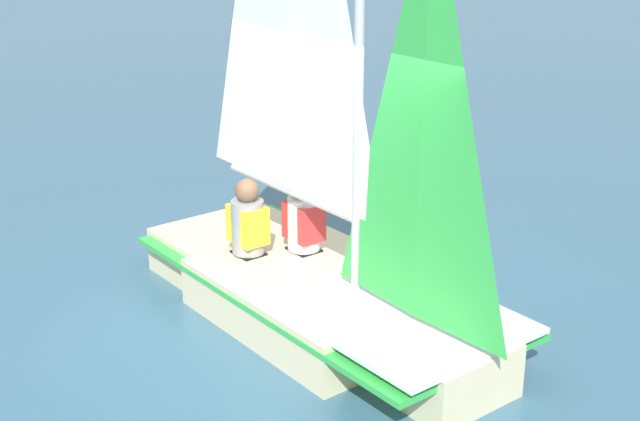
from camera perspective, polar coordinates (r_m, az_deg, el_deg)
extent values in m
plane|color=#38607A|center=(7.98, 0.00, -7.00)|extent=(260.00, 260.00, 0.00)
cube|color=beige|center=(7.88, 0.00, -5.59)|extent=(2.56, 2.63, 0.44)
cube|color=beige|center=(6.90, 7.78, -9.80)|extent=(1.23, 1.23, 0.44)
cube|color=beige|center=(9.01, -5.88, -2.29)|extent=(1.59, 1.53, 0.44)
cube|color=green|center=(7.82, 0.00, -4.67)|extent=(3.61, 3.91, 0.05)
cube|color=silver|center=(7.06, 5.31, -6.76)|extent=(2.21, 2.25, 0.04)
cylinder|color=#B7B7BC|center=(7.87, -1.94, 1.24)|extent=(1.21, 1.45, 0.07)
pyramid|color=green|center=(6.38, 6.69, 6.43)|extent=(0.86, 1.03, 3.22)
cube|color=black|center=(9.43, -7.50, -1.73)|extent=(0.07, 0.08, 0.31)
cube|color=black|center=(8.38, -1.03, -3.86)|extent=(0.36, 0.37, 0.45)
cylinder|color=white|center=(8.20, -1.05, -0.83)|extent=(0.42, 0.42, 0.50)
cube|color=red|center=(8.19, -1.05, -0.67)|extent=(0.42, 0.43, 0.35)
sphere|color=#A87A56|center=(8.08, -1.06, 1.48)|extent=(0.22, 0.22, 0.22)
cube|color=black|center=(8.33, -4.55, -4.08)|extent=(0.36, 0.37, 0.45)
cylinder|color=gray|center=(8.15, -4.64, -1.04)|extent=(0.42, 0.42, 0.50)
cube|color=yellow|center=(8.14, -4.64, -0.87)|extent=(0.42, 0.43, 0.35)
sphere|color=brown|center=(8.03, -4.71, 1.29)|extent=(0.22, 0.22, 0.22)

